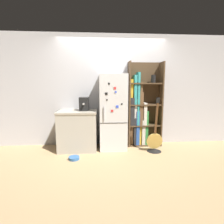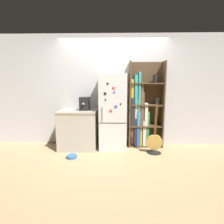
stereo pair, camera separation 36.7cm
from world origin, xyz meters
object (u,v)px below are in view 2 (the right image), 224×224
object	(u,v)px
refrigerator	(113,112)
espresso_machine	(85,104)
guitar	(154,145)
bookshelf	(142,111)
pet_bowl	(72,156)

from	to	relation	value
refrigerator	espresso_machine	bearing A→B (deg)	178.99
espresso_machine	guitar	bearing A→B (deg)	-11.72
refrigerator	guitar	xyz separation A→B (m)	(0.88, -0.30, -0.67)
refrigerator	espresso_machine	distance (m)	0.66
bookshelf	pet_bowl	bearing A→B (deg)	-152.46
bookshelf	espresso_machine	distance (m)	1.33
refrigerator	guitar	distance (m)	1.15
bookshelf	guitar	distance (m)	0.84
bookshelf	pet_bowl	size ratio (longest dim) A/B	9.17
refrigerator	pet_bowl	world-z (taller)	refrigerator
bookshelf	espresso_machine	bearing A→B (deg)	-173.33
bookshelf	guitar	size ratio (longest dim) A/B	1.65
espresso_machine	guitar	distance (m)	1.77
pet_bowl	bookshelf	bearing A→B (deg)	27.54
guitar	pet_bowl	size ratio (longest dim) A/B	5.54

